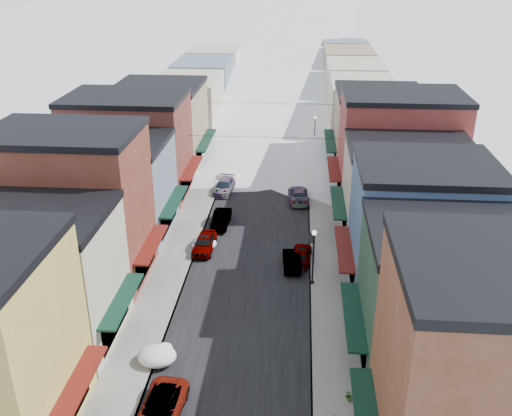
% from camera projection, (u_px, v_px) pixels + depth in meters
% --- Properties ---
extents(road, '(10.00, 160.00, 0.01)m').
position_uv_depth(road, '(273.00, 138.00, 81.79)').
color(road, black).
rests_on(road, ground).
extents(sidewalk_left, '(3.20, 160.00, 0.15)m').
position_uv_depth(sidewalk_left, '(227.00, 136.00, 82.23)').
color(sidewalk_left, gray).
rests_on(sidewalk_left, ground).
extents(sidewalk_right, '(3.20, 160.00, 0.15)m').
position_uv_depth(sidewalk_right, '(319.00, 138.00, 81.29)').
color(sidewalk_right, gray).
rests_on(sidewalk_right, ground).
extents(curb_left, '(0.10, 160.00, 0.15)m').
position_uv_depth(curb_left, '(238.00, 136.00, 82.12)').
color(curb_left, slate).
rests_on(curb_left, ground).
extents(curb_right, '(0.10, 160.00, 0.15)m').
position_uv_depth(curb_right, '(308.00, 138.00, 81.40)').
color(curb_right, slate).
rests_on(curb_right, ground).
extents(bldg_l_cream, '(11.30, 8.20, 9.50)m').
position_uv_depth(bldg_l_cream, '(37.00, 277.00, 37.60)').
color(bldg_l_cream, beige).
rests_on(bldg_l_cream, ground).
extents(bldg_l_brick_near, '(12.30, 8.20, 12.50)m').
position_uv_depth(bldg_l_brick_near, '(72.00, 206.00, 44.29)').
color(bldg_l_brick_near, maroon).
rests_on(bldg_l_brick_near, ground).
extents(bldg_l_grayblue, '(11.30, 9.20, 9.00)m').
position_uv_depth(bldg_l_grayblue, '(114.00, 187.00, 52.70)').
color(bldg_l_grayblue, slate).
rests_on(bldg_l_grayblue, ground).
extents(bldg_l_brick_far, '(13.30, 9.20, 11.00)m').
position_uv_depth(bldg_l_brick_far, '(129.00, 146.00, 60.55)').
color(bldg_l_brick_far, maroon).
rests_on(bldg_l_brick_far, ground).
extents(bldg_l_tan, '(11.30, 11.20, 10.00)m').
position_uv_depth(bldg_l_tan, '(161.00, 125.00, 69.77)').
color(bldg_l_tan, '#958362').
rests_on(bldg_l_tan, ground).
extents(bldg_r_brick_near, '(12.30, 9.20, 12.50)m').
position_uv_depth(bldg_r_brick_near, '(505.00, 379.00, 26.42)').
color(bldg_r_brick_near, brown).
rests_on(bldg_r_brick_near, ground).
extents(bldg_r_green, '(11.30, 9.20, 9.50)m').
position_uv_depth(bldg_r_green, '(446.00, 298.00, 35.25)').
color(bldg_r_green, '#1D3D2A').
rests_on(bldg_r_green, ground).
extents(bldg_r_blue, '(11.30, 9.20, 10.50)m').
position_uv_depth(bldg_r_blue, '(420.00, 227.00, 43.23)').
color(bldg_r_blue, '#3A5583').
rests_on(bldg_r_blue, ground).
extents(bldg_r_cream, '(12.30, 9.20, 9.00)m').
position_uv_depth(bldg_r_cream, '(407.00, 191.00, 51.69)').
color(bldg_r_cream, '#C3B19D').
rests_on(bldg_r_cream, ground).
extents(bldg_r_brick_far, '(13.30, 9.20, 11.50)m').
position_uv_depth(bldg_r_brick_far, '(399.00, 147.00, 59.32)').
color(bldg_r_brick_far, maroon).
rests_on(bldg_r_brick_far, ground).
extents(bldg_r_tan, '(11.30, 11.20, 9.50)m').
position_uv_depth(bldg_r_tan, '(377.00, 129.00, 68.89)').
color(bldg_r_tan, '#8F735D').
rests_on(bldg_r_tan, ground).
extents(distant_blocks, '(34.00, 55.00, 8.00)m').
position_uv_depth(distant_blocks, '(280.00, 78.00, 101.06)').
color(distant_blocks, gray).
rests_on(distant_blocks, ground).
extents(overhead_cables, '(16.40, 15.04, 0.04)m').
position_uv_depth(overhead_cables, '(268.00, 119.00, 67.88)').
color(overhead_cables, black).
rests_on(overhead_cables, ground).
extents(car_white_suv, '(2.66, 5.13, 1.38)m').
position_uv_depth(car_white_suv, '(160.00, 409.00, 32.24)').
color(car_white_suv, silver).
rests_on(car_white_suv, ground).
extents(car_silver_sedan, '(1.91, 4.39, 1.47)m').
position_uv_depth(car_silver_sedan, '(204.00, 243.00, 50.59)').
color(car_silver_sedan, '#95989D').
rests_on(car_silver_sedan, ground).
extents(car_dark_hatch, '(1.62, 4.28, 1.39)m').
position_uv_depth(car_dark_hatch, '(221.00, 219.00, 55.20)').
color(car_dark_hatch, black).
rests_on(car_dark_hatch, ground).
extents(car_silver_wagon, '(2.31, 4.76, 1.34)m').
position_uv_depth(car_silver_wagon, '(224.00, 186.00, 63.03)').
color(car_silver_wagon, gray).
rests_on(car_silver_wagon, ground).
extents(car_green_sedan, '(1.71, 4.11, 1.32)m').
position_uv_depth(car_green_sedan, '(292.00, 260.00, 47.91)').
color(car_green_sedan, black).
rests_on(car_green_sedan, ground).
extents(car_gray_suv, '(2.02, 4.14, 1.36)m').
position_uv_depth(car_gray_suv, '(301.00, 254.00, 48.82)').
color(car_gray_suv, gray).
rests_on(car_gray_suv, ground).
extents(car_black_sedan, '(2.44, 5.24, 1.48)m').
position_uv_depth(car_black_sedan, '(298.00, 194.00, 60.69)').
color(car_black_sedan, black).
rests_on(car_black_sedan, ground).
extents(car_lane_silver, '(2.48, 5.11, 1.68)m').
position_uv_depth(car_lane_silver, '(262.00, 142.00, 77.32)').
color(car_lane_silver, '#A8ABB0').
rests_on(car_lane_silver, ground).
extents(car_lane_white, '(2.80, 5.01, 1.32)m').
position_uv_depth(car_lane_white, '(281.00, 114.00, 91.09)').
color(car_lane_white, silver).
rests_on(car_lane_white, ground).
extents(trash_can, '(0.52, 0.52, 0.88)m').
position_uv_depth(trash_can, '(311.00, 238.00, 51.81)').
color(trash_can, '#515255').
rests_on(trash_can, sidewalk_right).
extents(streetlamp_near, '(0.39, 0.39, 4.67)m').
position_uv_depth(streetlamp_near, '(314.00, 250.00, 44.39)').
color(streetlamp_near, black).
rests_on(streetlamp_near, sidewalk_right).
extents(streetlamp_far, '(0.37, 0.37, 4.46)m').
position_uv_depth(streetlamp_far, '(315.00, 128.00, 75.61)').
color(streetlamp_far, black).
rests_on(streetlamp_far, sidewalk_right).
extents(planter_near, '(0.66, 0.60, 0.63)m').
position_uv_depth(planter_near, '(349.00, 396.00, 33.55)').
color(planter_near, '#3B6D31').
rests_on(planter_near, sidewalk_right).
extents(planter_far, '(0.43, 0.43, 0.54)m').
position_uv_depth(planter_far, '(355.00, 381.00, 34.78)').
color(planter_far, '#355C2A').
rests_on(planter_far, sidewalk_right).
extents(snow_pile_near, '(2.51, 2.75, 1.06)m').
position_uv_depth(snow_pile_near, '(158.00, 355.00, 36.83)').
color(snow_pile_near, white).
rests_on(snow_pile_near, ground).
extents(snow_pile_mid, '(2.26, 2.59, 0.96)m').
position_uv_depth(snow_pile_mid, '(205.00, 243.00, 51.13)').
color(snow_pile_mid, white).
rests_on(snow_pile_mid, ground).
extents(snow_pile_far, '(2.63, 2.82, 1.11)m').
position_uv_depth(snow_pile_far, '(228.00, 176.00, 66.19)').
color(snow_pile_far, white).
rests_on(snow_pile_far, ground).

